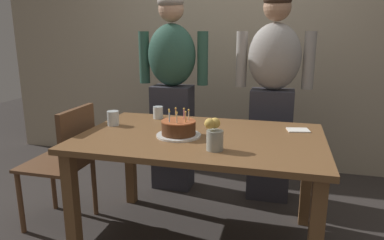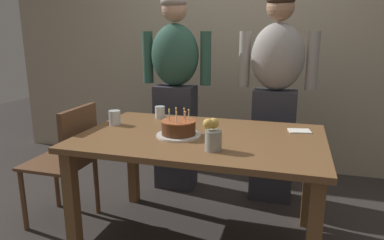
{
  "view_description": "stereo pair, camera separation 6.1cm",
  "coord_description": "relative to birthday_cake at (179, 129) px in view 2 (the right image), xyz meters",
  "views": [
    {
      "loc": [
        0.49,
        -2.05,
        1.36
      ],
      "look_at": [
        -0.05,
        -0.02,
        0.84
      ],
      "focal_mm": 32.89,
      "sensor_mm": 36.0,
      "label": 1
    },
    {
      "loc": [
        0.54,
        -2.03,
        1.36
      ],
      "look_at": [
        -0.05,
        -0.02,
        0.84
      ],
      "focal_mm": 32.89,
      "sensor_mm": 36.0,
      "label": 2
    }
  ],
  "objects": [
    {
      "name": "back_wall",
      "position": [
        0.13,
        1.6,
        0.51
      ],
      "size": [
        5.2,
        0.1,
        2.6
      ],
      "primitive_type": "cube",
      "color": "tan",
      "rests_on": "ground_plane"
    },
    {
      "name": "dining_table",
      "position": [
        0.13,
        0.05,
        -0.14
      ],
      "size": [
        1.5,
        0.96,
        0.74
      ],
      "color": "brown",
      "rests_on": "ground_plane"
    },
    {
      "name": "birthday_cake",
      "position": [
        0.0,
        0.0,
        0.0
      ],
      "size": [
        0.28,
        0.28,
        0.17
      ],
      "color": "white",
      "rests_on": "dining_table"
    },
    {
      "name": "water_glass_near",
      "position": [
        -0.51,
        0.14,
        0.0
      ],
      "size": [
        0.08,
        0.08,
        0.1
      ],
      "primitive_type": "cylinder",
      "color": "silver",
      "rests_on": "dining_table"
    },
    {
      "name": "water_glass_far",
      "position": [
        -0.28,
        0.41,
        -0.0
      ],
      "size": [
        0.07,
        0.07,
        0.09
      ],
      "primitive_type": "cylinder",
      "color": "silver",
      "rests_on": "dining_table"
    },
    {
      "name": "napkin_stack",
      "position": [
        0.72,
        0.32,
        -0.04
      ],
      "size": [
        0.16,
        0.13,
        0.01
      ],
      "primitive_type": "cube",
      "rotation": [
        0.0,
        0.0,
        0.21
      ],
      "color": "white",
      "rests_on": "dining_table"
    },
    {
      "name": "flower_vase",
      "position": [
        0.26,
        -0.2,
        0.04
      ],
      "size": [
        0.1,
        0.09,
        0.18
      ],
      "color": "#999E93",
      "rests_on": "dining_table"
    },
    {
      "name": "person_man_bearded",
      "position": [
        -0.32,
        0.86,
        0.09
      ],
      "size": [
        0.61,
        0.27,
        1.66
      ],
      "rotation": [
        0.0,
        0.0,
        3.14
      ],
      "color": "#33333D",
      "rests_on": "ground_plane"
    },
    {
      "name": "person_woman_cardigan",
      "position": [
        0.53,
        0.86,
        0.09
      ],
      "size": [
        0.61,
        0.27,
        1.66
      ],
      "rotation": [
        0.0,
        0.0,
        3.14
      ],
      "color": "#33333D",
      "rests_on": "ground_plane"
    },
    {
      "name": "dining_chair",
      "position": [
        -0.82,
        0.02,
        -0.27
      ],
      "size": [
        0.42,
        0.42,
        0.87
      ],
      "rotation": [
        0.0,
        0.0,
        -1.57
      ],
      "color": "brown",
      "rests_on": "ground_plane"
    }
  ]
}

